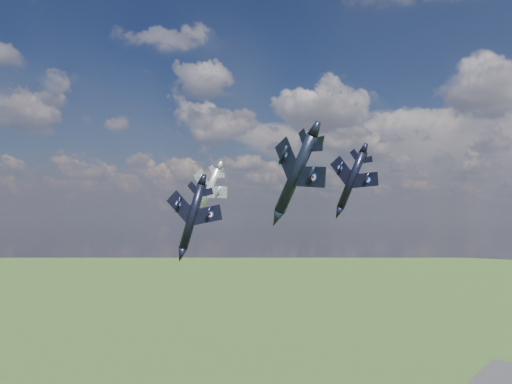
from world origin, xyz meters
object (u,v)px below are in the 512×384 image
Objects in this scene: jet_lead_navy at (192,217)px; jet_right_navy at (296,174)px; jet_high_navy at (352,180)px; jet_left_silver at (208,191)px.

jet_right_navy is (29.99, -13.64, 4.56)m from jet_lead_navy.
jet_left_silver is (-30.68, -2.55, -0.85)m from jet_high_navy.
jet_right_navy is 47.24m from jet_left_silver.
jet_lead_navy is at bearing -61.23° from jet_left_silver.
jet_high_navy is at bearing 118.28° from jet_right_navy.
jet_right_navy is at bearing -44.06° from jet_lead_navy.
jet_lead_navy is at bearing -145.90° from jet_high_navy.
jet_left_silver is (-8.87, 13.19, 5.24)m from jet_lead_navy.
jet_lead_navy is 16.74m from jet_left_silver.
jet_left_silver reaches higher than jet_right_navy.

